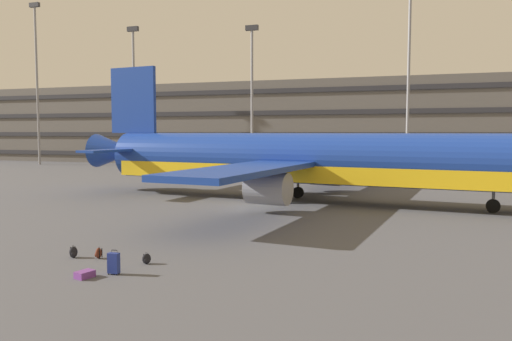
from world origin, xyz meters
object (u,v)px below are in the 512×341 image
backpack_silver (147,259)px  airliner (303,161)px  backpack_black (73,252)px  suitcase_scuffed (114,263)px  suitcase_laid_flat (85,274)px  backpack_large (98,253)px

backpack_silver → airliner: bearing=85.2°
airliner → backpack_black: airliner is taller
airliner → suitcase_scuffed: bearing=-95.4°
airliner → suitcase_laid_flat: bearing=-97.1°
suitcase_laid_flat → suitcase_scuffed: suitcase_scuffed is taller
airliner → backpack_silver: size_ratio=85.37×
airliner → backpack_silver: bearing=-94.8°
suitcase_laid_flat → backpack_silver: 2.68m
suitcase_scuffed → backpack_black: suitcase_scuffed is taller
backpack_black → backpack_silver: backpack_black is taller
suitcase_scuffed → suitcase_laid_flat: bearing=-135.9°
airliner → backpack_black: 21.08m
suitcase_scuffed → backpack_large: suitcase_scuffed is taller
backpack_large → suitcase_laid_flat: bearing=-63.5°
suitcase_laid_flat → backpack_black: size_ratio=1.38×
backpack_black → backpack_silver: 3.48m
suitcase_laid_flat → backpack_black: (-2.34, 2.30, 0.11)m
backpack_silver → backpack_black: bearing=-178.0°
airliner → backpack_large: size_ratio=79.85×
suitcase_laid_flat → suitcase_scuffed: bearing=44.1°
suitcase_laid_flat → backpack_silver: bearing=64.9°
suitcase_scuffed → airliner: bearing=84.6°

